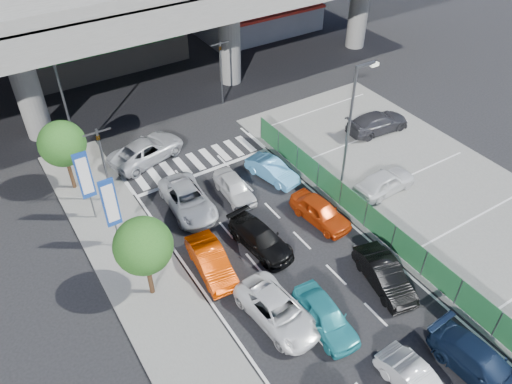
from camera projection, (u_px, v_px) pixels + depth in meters
ground at (312, 287)px, 25.45m from camera, size 120.00×120.00×0.00m
parking_lot at (432, 193)px, 31.29m from camera, size 12.00×28.00×0.06m
sidewalk_left at (153, 292)px, 25.13m from camera, size 4.00×30.00×0.12m
fence_run at (378, 225)px, 27.73m from camera, size 0.16×22.00×1.80m
traffic_light_left at (101, 148)px, 28.23m from camera, size 1.60×1.24×5.20m
traffic_light_right at (221, 57)px, 37.64m from camera, size 1.60×1.24×5.20m
street_lamp_right at (353, 116)px, 29.32m from camera, size 1.65×0.22×8.00m
street_lamp_left at (65, 93)px, 31.57m from camera, size 1.65×0.22×8.00m
signboard_near at (111, 205)px, 25.75m from camera, size 0.80×0.14×4.70m
signboard_far at (85, 178)px, 27.54m from camera, size 0.80×0.14×4.70m
tree_near at (143, 246)px, 23.02m from camera, size 2.80×2.80×4.80m
tree_far at (62, 144)px, 29.55m from camera, size 2.80×2.80×4.80m
hatch_white_back_mid at (417, 383)px, 20.71m from camera, size 1.51×3.86×1.25m
minivan_navy_back at (481, 364)px, 21.32m from camera, size 2.27×4.88×1.38m
sedan_white_mid_left at (278, 311)px, 23.53m from camera, size 2.59×4.92×1.32m
taxi_teal_mid at (326, 316)px, 23.26m from camera, size 1.98×4.18×1.38m
hatch_black_mid_right at (385, 275)px, 25.20m from camera, size 2.30×4.40×1.38m
taxi_orange_left at (211, 261)px, 25.92m from camera, size 1.87×4.31×1.38m
sedan_black_mid at (261, 238)px, 27.31m from camera, size 2.25×4.55×1.27m
taxi_orange_right at (320, 211)px, 28.94m from camera, size 2.09×4.21×1.38m
wagon_silver_front_left at (188, 200)px, 29.76m from camera, size 2.63×5.11×1.38m
sedan_white_front_mid at (234, 187)px, 30.74m from camera, size 1.75×3.86×1.29m
kei_truck_front_right at (272, 170)px, 32.14m from camera, size 2.16×4.02×1.26m
crossing_wagon_silver at (147, 150)px, 33.70m from camera, size 5.80×3.86×1.48m
parked_sedan_white at (384, 182)px, 30.92m from camera, size 4.37×1.91×1.46m
parked_sedan_dgrey at (378, 122)px, 36.41m from camera, size 5.04×2.36×1.42m
traffic_cone at (365, 186)px, 31.24m from camera, size 0.45×0.45×0.67m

